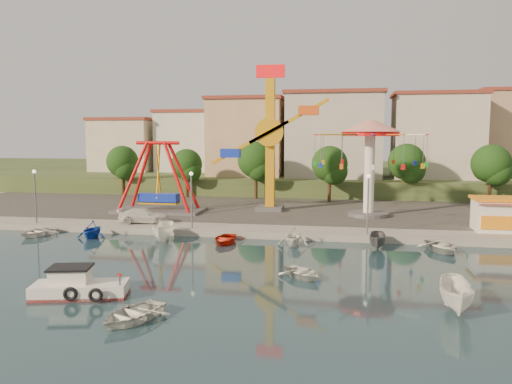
% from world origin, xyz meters
% --- Properties ---
extents(ground, '(200.00, 200.00, 0.00)m').
position_xyz_m(ground, '(0.00, 0.00, 0.00)').
color(ground, '#15313C').
rests_on(ground, ground).
extents(quay_deck, '(200.00, 100.00, 0.60)m').
position_xyz_m(quay_deck, '(0.00, 62.00, 0.30)').
color(quay_deck, '#9E998E').
rests_on(quay_deck, ground).
extents(asphalt_pad, '(90.00, 28.00, 0.01)m').
position_xyz_m(asphalt_pad, '(0.00, 30.00, 0.60)').
color(asphalt_pad, '#4C4944').
rests_on(asphalt_pad, quay_deck).
extents(hill_terrace, '(200.00, 60.00, 3.00)m').
position_xyz_m(hill_terrace, '(0.00, 67.00, 1.50)').
color(hill_terrace, '#384C26').
rests_on(hill_terrace, ground).
extents(pirate_ship_ride, '(10.00, 5.00, 8.00)m').
position_xyz_m(pirate_ship_ride, '(-14.73, 22.10, 4.39)').
color(pirate_ship_ride, '#59595E').
rests_on(pirate_ship_ride, quay_deck).
extents(kamikaze_tower, '(8.98, 3.10, 16.50)m').
position_xyz_m(kamikaze_tower, '(-2.02, 25.14, 8.33)').
color(kamikaze_tower, '#59595E').
rests_on(kamikaze_tower, quay_deck).
extents(wave_swinger, '(11.60, 11.60, 10.40)m').
position_xyz_m(wave_swinger, '(8.53, 23.16, 8.20)').
color(wave_swinger, '#59595E').
rests_on(wave_swinger, quay_deck).
extents(booth_left, '(5.40, 3.78, 3.08)m').
position_xyz_m(booth_left, '(20.14, 16.49, 2.16)').
color(booth_left, white).
rests_on(booth_left, quay_deck).
extents(lamp_post_0, '(0.14, 0.14, 5.00)m').
position_xyz_m(lamp_post_0, '(-24.00, 13.00, 3.10)').
color(lamp_post_0, '#59595E').
rests_on(lamp_post_0, quay_deck).
extents(lamp_post_1, '(0.14, 0.14, 5.00)m').
position_xyz_m(lamp_post_1, '(-8.00, 13.00, 3.10)').
color(lamp_post_1, '#59595E').
rests_on(lamp_post_1, quay_deck).
extents(lamp_post_2, '(0.14, 0.14, 5.00)m').
position_xyz_m(lamp_post_2, '(8.00, 13.00, 3.10)').
color(lamp_post_2, '#59595E').
rests_on(lamp_post_2, quay_deck).
extents(tree_0, '(4.60, 4.60, 7.19)m').
position_xyz_m(tree_0, '(-26.00, 36.98, 5.47)').
color(tree_0, '#382314').
rests_on(tree_0, quay_deck).
extents(tree_1, '(4.35, 4.35, 6.80)m').
position_xyz_m(tree_1, '(-16.00, 36.24, 5.20)').
color(tree_1, '#382314').
rests_on(tree_1, quay_deck).
extents(tree_2, '(5.02, 5.02, 7.85)m').
position_xyz_m(tree_2, '(-6.00, 35.81, 5.92)').
color(tree_2, '#382314').
rests_on(tree_2, quay_deck).
extents(tree_3, '(4.68, 4.68, 7.32)m').
position_xyz_m(tree_3, '(4.00, 34.36, 5.55)').
color(tree_3, '#382314').
rests_on(tree_3, quay_deck).
extents(tree_4, '(4.86, 4.86, 7.60)m').
position_xyz_m(tree_4, '(14.00, 37.35, 5.75)').
color(tree_4, '#382314').
rests_on(tree_4, quay_deck).
extents(tree_5, '(4.83, 4.83, 7.54)m').
position_xyz_m(tree_5, '(24.00, 35.54, 5.71)').
color(tree_5, '#382314').
rests_on(tree_5, quay_deck).
extents(building_0, '(9.26, 9.53, 11.87)m').
position_xyz_m(building_0, '(-33.37, 46.06, 8.93)').
color(building_0, beige).
rests_on(building_0, hill_terrace).
extents(building_1, '(12.33, 9.01, 8.63)m').
position_xyz_m(building_1, '(-21.33, 51.38, 7.32)').
color(building_1, silver).
rests_on(building_1, hill_terrace).
extents(building_2, '(11.95, 9.28, 11.23)m').
position_xyz_m(building_2, '(-8.19, 51.96, 8.62)').
color(building_2, tan).
rests_on(building_2, hill_terrace).
extents(building_3, '(12.59, 10.50, 9.20)m').
position_xyz_m(building_3, '(5.60, 48.80, 7.60)').
color(building_3, beige).
rests_on(building_3, hill_terrace).
extents(building_4, '(10.75, 9.23, 9.24)m').
position_xyz_m(building_4, '(19.07, 52.20, 7.62)').
color(building_4, beige).
rests_on(building_4, hill_terrace).
extents(cabin_motorboat, '(5.61, 3.23, 1.86)m').
position_xyz_m(cabin_motorboat, '(-8.94, -5.60, 0.50)').
color(cabin_motorboat, white).
rests_on(cabin_motorboat, ground).
extents(rowboat_a, '(3.95, 4.02, 0.68)m').
position_xyz_m(rowboat_a, '(3.40, 0.41, 0.34)').
color(rowboat_a, white).
rests_on(rowboat_a, ground).
extents(rowboat_b, '(3.92, 4.55, 0.79)m').
position_xyz_m(rowboat_b, '(-4.26, -8.71, 0.40)').
color(rowboat_b, silver).
rests_on(rowboat_b, ground).
extents(skiff, '(2.04, 4.49, 1.68)m').
position_xyz_m(skiff, '(11.85, -4.44, 0.84)').
color(skiff, white).
rests_on(skiff, ground).
extents(van, '(5.31, 3.04, 1.45)m').
position_xyz_m(van, '(-13.48, 14.87, 1.33)').
color(van, silver).
rests_on(van, quay_deck).
extents(moored_boat_0, '(3.62, 4.36, 0.78)m').
position_xyz_m(moored_boat_0, '(-21.77, 9.80, 0.39)').
color(moored_boat_0, silver).
rests_on(moored_boat_0, ground).
extents(moored_boat_1, '(2.66, 3.07, 1.60)m').
position_xyz_m(moored_boat_1, '(-16.35, 9.80, 0.80)').
color(moored_boat_1, '#133BAB').
rests_on(moored_boat_1, ground).
extents(moored_boat_2, '(2.13, 4.42, 1.64)m').
position_xyz_m(moored_boat_2, '(-9.55, 9.80, 0.82)').
color(moored_boat_2, white).
rests_on(moored_boat_2, ground).
extents(moored_boat_3, '(2.70, 3.72, 0.76)m').
position_xyz_m(moored_boat_3, '(-4.05, 9.80, 0.38)').
color(moored_boat_3, red).
rests_on(moored_boat_3, ground).
extents(moored_boat_4, '(2.82, 3.21, 1.62)m').
position_xyz_m(moored_boat_4, '(1.85, 9.80, 0.81)').
color(moored_boat_4, silver).
rests_on(moored_boat_4, ground).
extents(moored_boat_5, '(1.61, 3.63, 1.36)m').
position_xyz_m(moored_boat_5, '(8.72, 9.80, 0.68)').
color(moored_boat_5, '#4E4E53').
rests_on(moored_boat_5, ground).
extents(moored_boat_6, '(3.90, 4.72, 0.85)m').
position_xyz_m(moored_boat_6, '(13.68, 9.80, 0.42)').
color(moored_boat_6, silver).
rests_on(moored_boat_6, ground).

